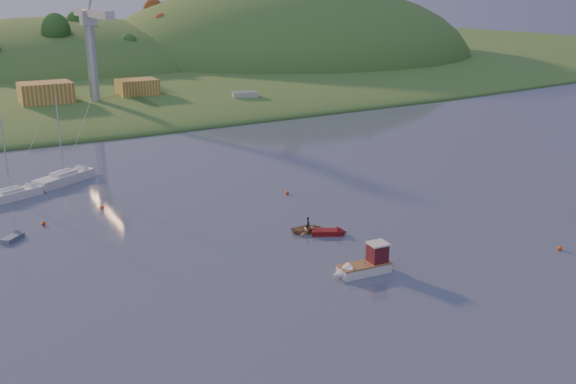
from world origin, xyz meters
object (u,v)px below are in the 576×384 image
sailboat_near (64,177)px  sailboat_far (11,194)px  canoe (308,229)px  fishing_boat (361,266)px  red_tender (334,232)px  grey_dinghy (16,236)px

sailboat_near → sailboat_far: bearing=179.7°
canoe → sailboat_near: bearing=42.9°
fishing_boat → canoe: size_ratio=1.66×
red_tender → grey_dinghy: red_tender is taller
fishing_boat → sailboat_far: bearing=-53.7°
red_tender → canoe: bearing=163.0°
canoe → fishing_boat: bearing=-174.5°
sailboat_far → grey_dinghy: (-1.46, -15.16, -0.48)m
grey_dinghy → fishing_boat: bearing=-89.9°
sailboat_near → sailboat_far: sailboat_near is taller
sailboat_near → grey_dinghy: sailboat_near is taller
fishing_boat → canoe: bearing=-92.8°
sailboat_far → grey_dinghy: bearing=-117.2°
fishing_boat → sailboat_far: sailboat_far is taller
sailboat_near → red_tender: bearing=-89.4°
sailboat_far → sailboat_near: bearing=8.6°
sailboat_near → sailboat_far: 9.01m
sailboat_near → red_tender: sailboat_near is taller
canoe → grey_dinghy: 32.80m
grey_dinghy → sailboat_near: bearing=19.2°
fishing_boat → red_tender: (3.67, 10.20, -0.58)m
red_tender → grey_dinghy: size_ratio=1.34×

